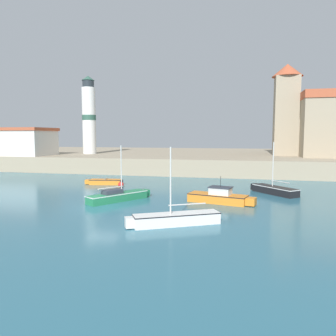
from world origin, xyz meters
The scene contains 11 objects.
ground_plane centered at (0.00, 0.00, 0.00)m, with size 200.00×200.00×0.00m, color #2D667A.
quay_seawall centered at (0.00, 39.91, 1.20)m, with size 120.00×40.00×2.41m, color gray.
sailboat_white_0 centered at (6.63, -3.77, 0.42)m, with size 5.85×3.71×5.01m.
sailboat_black_1 centered at (13.82, 9.30, 0.42)m, with size 4.41×4.77×5.06m.
motorboat_orange_2 centered at (8.93, 3.82, 0.51)m, with size 5.85×2.84×2.28m.
dinghy_orange_3 centered at (-4.90, 11.38, 0.32)m, with size 4.46×1.89×0.67m.
sailboat_green_4 centered at (0.22, 2.69, 0.44)m, with size 4.33×5.75×4.84m.
mooring_buoy centered at (-2.25, 9.71, 0.31)m, with size 0.61×0.61×0.61m, color red.
church centered at (23.18, 34.97, 7.72)m, with size 13.74×17.29×14.68m.
lighthouse centered at (-16.00, 30.11, 9.05)m, with size 2.42×2.42×13.67m.
harbor_shed_near_wharf centered at (-24.00, 23.49, 4.69)m, with size 8.11×7.02×4.52m.
Camera 1 is at (10.78, -23.86, 5.74)m, focal length 35.00 mm.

